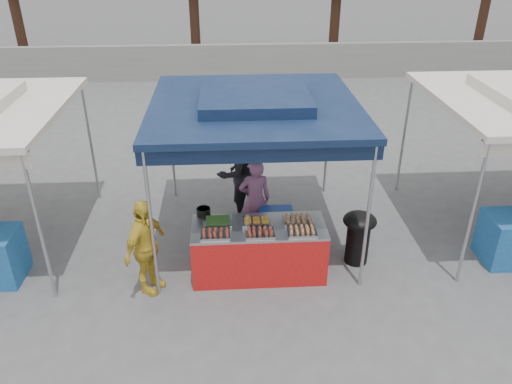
{
  "coord_description": "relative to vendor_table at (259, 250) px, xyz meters",
  "views": [
    {
      "loc": [
        -0.42,
        -6.36,
        4.8
      ],
      "look_at": [
        0.0,
        0.6,
        1.05
      ],
      "focal_mm": 35.0,
      "sensor_mm": 36.0,
      "label": 1
    }
  ],
  "objects": [
    {
      "name": "food_tray_bl",
      "position": [
        -0.61,
        0.1,
        0.46
      ],
      "size": [
        0.42,
        0.3,
        0.07
      ],
      "color": "#AEAEB2",
      "rests_on": "vendor_table"
    },
    {
      "name": "crate_stacked",
      "position": [
        0.34,
        0.77,
        0.07
      ],
      "size": [
        0.55,
        0.38,
        0.33
      ],
      "primitive_type": "cube",
      "color": "navy",
      "rests_on": "crate_right"
    },
    {
      "name": "food_tray_fm",
      "position": [
        0.0,
        -0.24,
        0.46
      ],
      "size": [
        0.42,
        0.3,
        0.07
      ],
      "color": "#AEAEB2",
      "rests_on": "vendor_table"
    },
    {
      "name": "wok_burner",
      "position": [
        1.58,
        0.21,
        0.1
      ],
      "size": [
        0.52,
        0.52,
        0.88
      ],
      "rotation": [
        0.0,
        0.0,
        0.09
      ],
      "color": "black",
      "rests_on": "ground_plane"
    },
    {
      "name": "cooking_pot",
      "position": [
        -0.83,
        0.36,
        0.49
      ],
      "size": [
        0.21,
        0.21,
        0.12
      ],
      "primitive_type": "cylinder",
      "color": "black",
      "rests_on": "vendor_table"
    },
    {
      "name": "vendor_table",
      "position": [
        0.0,
        0.0,
        0.0
      ],
      "size": [
        2.0,
        0.8,
        0.85
      ],
      "color": "#A91212",
      "rests_on": "ground_plane"
    },
    {
      "name": "helper_man",
      "position": [
        -0.27,
        1.79,
        0.45
      ],
      "size": [
        1.08,
        1.05,
        1.75
      ],
      "primitive_type": "imported",
      "rotation": [
        0.0,
        0.0,
        3.8
      ],
      "color": "black",
      "rests_on": "ground_plane"
    },
    {
      "name": "back_wall",
      "position": [
        0.0,
        11.1,
        0.17
      ],
      "size": [
        40.0,
        0.25,
        1.2
      ],
      "primitive_type": "cube",
      "color": "slate",
      "rests_on": "ground_plane"
    },
    {
      "name": "skewer_cup",
      "position": [
        -0.18,
        -0.1,
        0.47
      ],
      "size": [
        0.07,
        0.07,
        0.09
      ],
      "primitive_type": "cylinder",
      "color": "#A3A4AA",
      "rests_on": "vendor_table"
    },
    {
      "name": "food_tray_bm",
      "position": [
        -0.03,
        0.08,
        0.46
      ],
      "size": [
        0.42,
        0.3,
        0.07
      ],
      "color": "#AEAEB2",
      "rests_on": "vendor_table"
    },
    {
      "name": "vendor_woman",
      "position": [
        -0.0,
        1.0,
        0.31
      ],
      "size": [
        0.57,
        0.41,
        1.48
      ],
      "primitive_type": "imported",
      "rotation": [
        0.0,
        0.0,
        3.24
      ],
      "color": "#774C70",
      "rests_on": "ground_plane"
    },
    {
      "name": "crate_left",
      "position": [
        -0.46,
        0.77,
        -0.28
      ],
      "size": [
        0.49,
        0.34,
        0.29
      ],
      "primitive_type": "cube",
      "color": "navy",
      "rests_on": "ground_plane"
    },
    {
      "name": "customer_person",
      "position": [
        -1.64,
        -0.31,
        0.32
      ],
      "size": [
        0.73,
        0.94,
        1.49
      ],
      "primitive_type": "imported",
      "rotation": [
        0.0,
        0.0,
        1.09
      ],
      "color": "gold",
      "rests_on": "ground_plane"
    },
    {
      "name": "food_tray_fr",
      "position": [
        0.61,
        -0.24,
        0.46
      ],
      "size": [
        0.42,
        0.3,
        0.07
      ],
      "color": "#AEAEB2",
      "rests_on": "vendor_table"
    },
    {
      "name": "main_canopy",
      "position": [
        0.0,
        1.07,
        1.94
      ],
      "size": [
        3.2,
        3.2,
        2.57
      ],
      "color": "#A3A4AA",
      "rests_on": "ground_plane"
    },
    {
      "name": "crate_right",
      "position": [
        0.34,
        0.77,
        -0.26
      ],
      "size": [
        0.55,
        0.38,
        0.33
      ],
      "primitive_type": "cube",
      "color": "navy",
      "rests_on": "ground_plane"
    },
    {
      "name": "food_tray_br",
      "position": [
        0.59,
        0.08,
        0.46
      ],
      "size": [
        0.42,
        0.3,
        0.07
      ],
      "color": "#AEAEB2",
      "rests_on": "vendor_table"
    },
    {
      "name": "ground_plane",
      "position": [
        0.0,
        0.1,
        -0.43
      ],
      "size": [
        80.0,
        80.0,
        0.0
      ],
      "primitive_type": "plane",
      "color": "#4E4E50"
    },
    {
      "name": "food_tray_fl",
      "position": [
        -0.64,
        -0.23,
        0.46
      ],
      "size": [
        0.42,
        0.3,
        0.07
      ],
      "color": "#AEAEB2",
      "rests_on": "vendor_table"
    }
  ]
}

